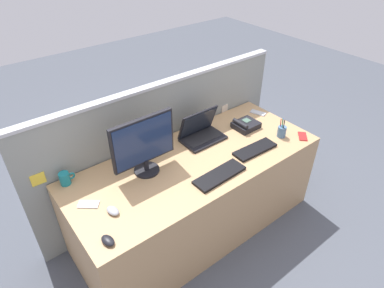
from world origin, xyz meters
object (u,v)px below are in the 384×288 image
desk_phone (245,125)px  cell_phone_red_case (303,136)px  keyboard_main (220,175)px  computer_mouse_left_hand (113,211)px  coffee_mug (65,178)px  laptop (201,131)px  cell_phone_silver_slab (258,113)px  cell_phone_white_slab (89,204)px  pen_cup (282,131)px  keyboard_spare (255,149)px  computer_mouse_right_hand (108,241)px  desktop_monitor (144,144)px

desk_phone → cell_phone_red_case: bearing=-55.0°
keyboard_main → cell_phone_red_case: keyboard_main is taller
computer_mouse_left_hand → coffee_mug: size_ratio=0.91×
laptop → computer_mouse_left_hand: (-0.97, -0.31, -0.05)m
keyboard_main → cell_phone_silver_slab: keyboard_main is taller
cell_phone_white_slab → cell_phone_red_case: 1.79m
computer_mouse_left_hand → pen_cup: 1.52m
keyboard_main → keyboard_spare: 0.43m
computer_mouse_left_hand → cell_phone_red_case: 1.67m
computer_mouse_left_hand → cell_phone_silver_slab: size_ratio=0.70×
desk_phone → cell_phone_white_slab: size_ratio=1.58×
desk_phone → cell_phone_silver_slab: (0.28, 0.11, -0.02)m
laptop → cell_phone_red_case: 0.86m
laptop → coffee_mug: bearing=172.8°
cell_phone_white_slab → coffee_mug: 0.29m
computer_mouse_right_hand → cell_phone_red_case: bearing=-9.3°
keyboard_spare → computer_mouse_left_hand: (-1.20, 0.09, 0.01)m
laptop → pen_cup: size_ratio=2.04×
keyboard_main → keyboard_spare: bearing=6.0°
computer_mouse_left_hand → cell_phone_silver_slab: 1.68m
coffee_mug → cell_phone_silver_slab: bearing=-4.7°
desktop_monitor → computer_mouse_left_hand: desktop_monitor is taller
desk_phone → coffee_mug: 1.53m
keyboard_spare → coffee_mug: 1.43m
desk_phone → cell_phone_white_slab: 1.47m
computer_mouse_right_hand → cell_phone_silver_slab: size_ratio=0.70×
coffee_mug → laptop: bearing=-7.2°
laptop → coffee_mug: size_ratio=3.23×
keyboard_main → coffee_mug: bearing=144.2°
keyboard_main → cell_phone_red_case: size_ratio=3.23×
pen_cup → cell_phone_red_case: 0.19m
pen_cup → cell_phone_silver_slab: bearing=70.5°
laptop → keyboard_main: size_ratio=0.87×
desktop_monitor → coffee_mug: bearing=157.0°
desk_phone → keyboard_main: 0.71m
cell_phone_white_slab → cell_phone_silver_slab: same height
cell_phone_white_slab → cell_phone_red_case: same height
laptop → keyboard_spare: size_ratio=0.95×
computer_mouse_right_hand → desk_phone: bearing=5.5°
desk_phone → coffee_mug: (-1.51, 0.25, 0.02)m
desk_phone → computer_mouse_left_hand: 1.39m
computer_mouse_left_hand → coffee_mug: coffee_mug is taller
desk_phone → keyboard_spare: (-0.18, -0.29, -0.02)m
cell_phone_silver_slab → desk_phone: bearing=-178.8°
cell_phone_white_slab → cell_phone_silver_slab: (1.75, 0.14, 0.00)m
pen_cup → desk_phone: bearing=116.6°
pen_cup → cell_phone_white_slab: size_ratio=1.31×
cell_phone_red_case → cell_phone_silver_slab: bearing=136.5°
pen_cup → coffee_mug: bearing=162.0°
desktop_monitor → cell_phone_red_case: bearing=-18.8°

